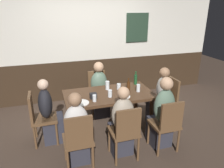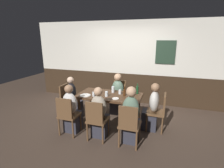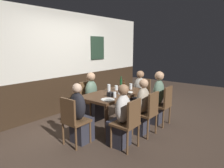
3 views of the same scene
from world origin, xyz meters
name	(u,v)px [view 2 (image 2 of 3)]	position (x,y,z in m)	size (l,w,h in m)	color
ground_plane	(110,122)	(0.00, 0.00, 0.00)	(12.00, 12.00, 0.00)	#423328
wall_back	(126,63)	(0.01, 1.65, 1.30)	(6.40, 0.13, 2.60)	#332316
dining_table	(110,98)	(0.00, 0.00, 0.65)	(1.54, 0.82, 0.74)	#472D1C
chair_right_near	(129,123)	(0.68, -0.82, 0.50)	(0.40, 0.40, 0.88)	brown
chair_head_west	(68,99)	(-1.18, 0.00, 0.50)	(0.40, 0.40, 0.88)	brown
chair_head_east	(159,110)	(1.18, 0.00, 0.50)	(0.40, 0.40, 0.88)	brown
chair_mid_far	(119,94)	(0.00, 0.82, 0.50)	(0.40, 0.40, 0.88)	brown
chair_left_near	(67,114)	(-0.68, -0.82, 0.50)	(0.40, 0.40, 0.88)	brown
chair_mid_near	(96,118)	(0.00, -0.82, 0.50)	(0.40, 0.40, 0.88)	brown
person_right_near	(131,119)	(0.68, -0.66, 0.51)	(0.34, 0.37, 1.20)	#2D2D38
person_head_west	(73,101)	(-1.02, 0.00, 0.46)	(0.37, 0.34, 1.11)	#2D2D38
person_head_east	(152,110)	(1.02, 0.00, 0.47)	(0.37, 0.34, 1.11)	#2D2D38
person_mid_far	(117,96)	(0.00, 0.66, 0.48)	(0.34, 0.37, 1.13)	#2D2D38
person_left_near	(72,112)	(-0.68, -0.66, 0.47)	(0.34, 0.37, 1.12)	#2D2D38
person_mid_near	(100,116)	(0.00, -0.66, 0.47)	(0.34, 0.37, 1.12)	#2D2D38
tumbler_water	(107,94)	(-0.03, -0.15, 0.79)	(0.07, 0.07, 0.12)	silver
beer_glass_tall	(120,92)	(0.23, 0.13, 0.79)	(0.07, 0.07, 0.11)	silver
highball_clear	(113,90)	(0.03, 0.19, 0.81)	(0.07, 0.07, 0.16)	silver
pint_glass_amber	(94,94)	(-0.31, -0.24, 0.79)	(0.06, 0.06, 0.11)	silver
beer_glass_half	(130,96)	(0.52, -0.07, 0.80)	(0.07, 0.07, 0.13)	silver
beer_bottle_green	(137,90)	(0.62, 0.28, 0.84)	(0.06, 0.06, 0.26)	#194723
beer_bottle_brown	(125,92)	(0.37, 0.02, 0.83)	(0.06, 0.06, 0.24)	#42230F
plate_white_large	(85,95)	(-0.53, -0.25, 0.75)	(0.26, 0.26, 0.01)	white
plate_white_small	(116,98)	(0.22, -0.23, 0.75)	(0.16, 0.16, 0.01)	white
condiment_caddy	(96,93)	(-0.30, -0.12, 0.79)	(0.11, 0.09, 0.09)	black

